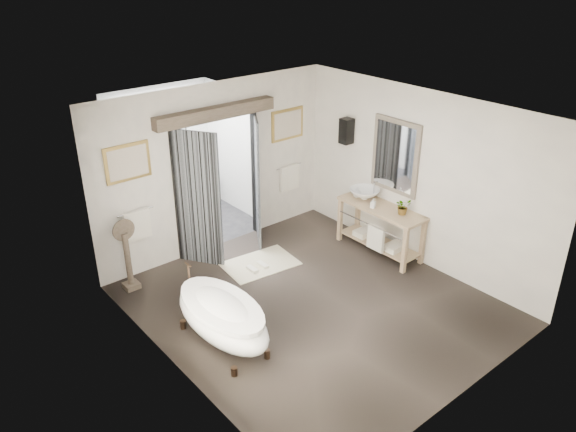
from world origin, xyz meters
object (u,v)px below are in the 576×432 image
object	(u,v)px
basin	(365,194)
rug	(260,264)
vanity	(380,226)
clawfoot_tub	(222,317)

from	to	relation	value
basin	rug	bearing A→B (deg)	-174.74
vanity	basin	distance (m)	0.62
rug	basin	size ratio (longest dim) A/B	2.26
vanity	basin	size ratio (longest dim) A/B	3.01
clawfoot_tub	basin	world-z (taller)	basin
vanity	basin	bearing A→B (deg)	82.93
clawfoot_tub	basin	size ratio (longest dim) A/B	3.32
vanity	rug	distance (m)	2.15
clawfoot_tub	basin	xyz separation A→B (m)	(3.53, 0.80, 0.52)
clawfoot_tub	rug	distance (m)	2.15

